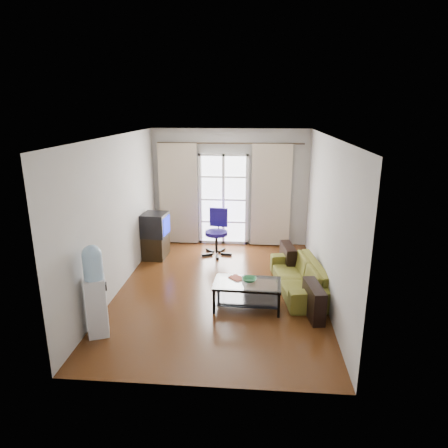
# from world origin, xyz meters

# --- Properties ---
(floor) EXTENTS (5.20, 5.20, 0.00)m
(floor) POSITION_xyz_m (0.00, 0.00, 0.00)
(floor) COLOR #562F14
(floor) RESTS_ON ground
(ceiling) EXTENTS (5.20, 5.20, 0.00)m
(ceiling) POSITION_xyz_m (0.00, 0.00, 2.70)
(ceiling) COLOR white
(ceiling) RESTS_ON wall_back
(wall_back) EXTENTS (3.60, 0.02, 2.70)m
(wall_back) POSITION_xyz_m (0.00, 2.60, 1.35)
(wall_back) COLOR #B7B4AE
(wall_back) RESTS_ON floor
(wall_front) EXTENTS (3.60, 0.02, 2.70)m
(wall_front) POSITION_xyz_m (0.00, -2.60, 1.35)
(wall_front) COLOR #B7B4AE
(wall_front) RESTS_ON floor
(wall_left) EXTENTS (0.02, 5.20, 2.70)m
(wall_left) POSITION_xyz_m (-1.80, 0.00, 1.35)
(wall_left) COLOR #B7B4AE
(wall_left) RESTS_ON floor
(wall_right) EXTENTS (0.02, 5.20, 2.70)m
(wall_right) POSITION_xyz_m (1.80, 0.00, 1.35)
(wall_right) COLOR #B7B4AE
(wall_right) RESTS_ON floor
(french_door) EXTENTS (1.16, 0.06, 2.15)m
(french_door) POSITION_xyz_m (-0.15, 2.54, 1.07)
(french_door) COLOR white
(french_door) RESTS_ON wall_back
(curtain_rod) EXTENTS (3.30, 0.04, 0.04)m
(curtain_rod) POSITION_xyz_m (0.00, 2.50, 2.38)
(curtain_rod) COLOR #4C3F2D
(curtain_rod) RESTS_ON wall_back
(curtain_left) EXTENTS (0.90, 0.07, 2.35)m
(curtain_left) POSITION_xyz_m (-1.20, 2.48, 1.20)
(curtain_left) COLOR beige
(curtain_left) RESTS_ON curtain_rod
(curtain_right) EXTENTS (0.90, 0.07, 2.35)m
(curtain_right) POSITION_xyz_m (0.95, 2.48, 1.20)
(curtain_right) COLOR beige
(curtain_right) RESTS_ON curtain_rod
(radiator) EXTENTS (0.64, 0.12, 0.64)m
(radiator) POSITION_xyz_m (0.80, 2.50, 0.33)
(radiator) COLOR #9F9FA2
(radiator) RESTS_ON floor
(sofa) EXTENTS (2.04, 1.25, 0.54)m
(sofa) POSITION_xyz_m (1.40, 0.09, 0.27)
(sofa) COLOR brown
(sofa) RESTS_ON floor
(coffee_table) EXTENTS (1.10, 0.65, 0.44)m
(coffee_table) POSITION_xyz_m (0.50, -0.61, 0.28)
(coffee_table) COLOR silver
(coffee_table) RESTS_ON floor
(bowl) EXTENTS (0.25, 0.25, 0.06)m
(bowl) POSITION_xyz_m (0.53, -0.55, 0.47)
(bowl) COLOR #2D7E3B
(bowl) RESTS_ON coffee_table
(book) EXTENTS (0.42, 0.42, 0.02)m
(book) POSITION_xyz_m (0.25, -0.53, 0.45)
(book) COLOR maroon
(book) RESTS_ON coffee_table
(remote) EXTENTS (0.17, 0.05, 0.02)m
(remote) POSITION_xyz_m (0.53, -0.44, 0.45)
(remote) COLOR black
(remote) RESTS_ON coffee_table
(tv_stand) EXTENTS (0.47, 0.69, 0.50)m
(tv_stand) POSITION_xyz_m (-1.55, 1.55, 0.25)
(tv_stand) COLOR black
(tv_stand) RESTS_ON floor
(crt_tv) EXTENTS (0.59, 0.58, 0.50)m
(crt_tv) POSITION_xyz_m (-1.55, 1.48, 0.75)
(crt_tv) COLOR black
(crt_tv) RESTS_ON tv_stand
(task_chair) EXTENTS (0.78, 0.78, 1.02)m
(task_chair) POSITION_xyz_m (-0.24, 1.80, 0.30)
(task_chair) COLOR black
(task_chair) RESTS_ON floor
(water_cooler) EXTENTS (0.36, 0.36, 1.36)m
(water_cooler) POSITION_xyz_m (-1.60, -1.61, 0.71)
(water_cooler) COLOR silver
(water_cooler) RESTS_ON floor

